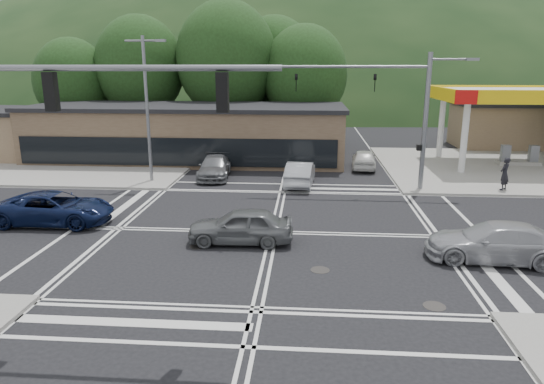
# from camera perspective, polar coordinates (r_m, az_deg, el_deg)

# --- Properties ---
(ground) EXTENTS (120.00, 120.00, 0.00)m
(ground) POSITION_cam_1_polar(r_m,az_deg,el_deg) (21.83, 0.20, -4.77)
(ground) COLOR black
(ground) RESTS_ON ground
(sidewalk_ne) EXTENTS (16.00, 16.00, 0.15)m
(sidewalk_ne) POSITION_cam_1_polar(r_m,az_deg,el_deg) (38.68, 24.75, 2.59)
(sidewalk_ne) COLOR gray
(sidewalk_ne) RESTS_ON ground
(sidewalk_nw) EXTENTS (16.00, 16.00, 0.15)m
(sidewalk_nw) POSITION_cam_1_polar(r_m,az_deg,el_deg) (39.83, -20.21, 3.35)
(sidewalk_nw) COLOR gray
(sidewalk_nw) RESTS_ON ground
(gas_station_canopy) EXTENTS (12.32, 8.34, 5.75)m
(gas_station_canopy) POSITION_cam_1_polar(r_m,az_deg,el_deg) (39.73, 27.76, 9.80)
(gas_station_canopy) COLOR silver
(gas_station_canopy) RESTS_ON ground
(convenience_store) EXTENTS (10.00, 6.00, 3.80)m
(convenience_store) POSITION_cam_1_polar(r_m,az_deg,el_deg) (49.44, 26.54, 6.90)
(convenience_store) COLOR #846B4F
(convenience_store) RESTS_ON ground
(commercial_row) EXTENTS (24.00, 8.00, 4.00)m
(commercial_row) POSITION_cam_1_polar(r_m,az_deg,el_deg) (39.07, -9.79, 6.70)
(commercial_row) COLOR brown
(commercial_row) RESTS_ON ground
(hill_north) EXTENTS (252.00, 126.00, 140.00)m
(hill_north) POSITION_cam_1_polar(r_m,az_deg,el_deg) (110.78, 3.67, 10.87)
(hill_north) COLOR #1A3417
(hill_north) RESTS_ON ground
(tree_n_a) EXTENTS (8.00, 8.00, 11.75)m
(tree_n_a) POSITION_cam_1_polar(r_m,az_deg,el_deg) (47.15, -15.27, 14.01)
(tree_n_a) COLOR #382619
(tree_n_a) RESTS_ON ground
(tree_n_b) EXTENTS (9.00, 9.00, 12.98)m
(tree_n_b) POSITION_cam_1_polar(r_m,az_deg,el_deg) (45.16, -5.36, 15.27)
(tree_n_b) COLOR #382619
(tree_n_b) RESTS_ON ground
(tree_n_c) EXTENTS (7.60, 7.60, 10.87)m
(tree_n_c) POSITION_cam_1_polar(r_m,az_deg,el_deg) (44.54, 3.85, 13.63)
(tree_n_c) COLOR #382619
(tree_n_c) RESTS_ON ground
(tree_n_d) EXTENTS (6.80, 6.80, 9.76)m
(tree_n_d) POSITION_cam_1_polar(r_m,az_deg,el_deg) (48.57, -22.40, 11.91)
(tree_n_d) COLOR #382619
(tree_n_d) RESTS_ON ground
(tree_n_e) EXTENTS (8.40, 8.40, 11.98)m
(tree_n_e) POSITION_cam_1_polar(r_m,az_deg,el_deg) (48.66, 0.27, 14.51)
(tree_n_e) COLOR #382619
(tree_n_e) RESTS_ON ground
(streetlight_nw) EXTENTS (2.50, 0.25, 9.00)m
(streetlight_nw) POSITION_cam_1_polar(r_m,az_deg,el_deg) (31.24, -14.41, 10.15)
(streetlight_nw) COLOR slate
(streetlight_nw) RESTS_ON ground
(signal_mast_ne) EXTENTS (11.65, 0.30, 8.00)m
(signal_mast_ne) POSITION_cam_1_polar(r_m,az_deg,el_deg) (29.32, 15.31, 9.87)
(signal_mast_ne) COLOR slate
(signal_mast_ne) RESTS_ON ground
(signal_mast_sw) EXTENTS (9.14, 0.28, 8.00)m
(signal_mast_sw) POSITION_cam_1_polar(r_m,az_deg,el_deg) (14.79, -28.00, 4.62)
(signal_mast_sw) COLOR slate
(signal_mast_sw) RESTS_ON ground
(car_blue_west) EXTENTS (5.44, 2.57, 1.50)m
(car_blue_west) POSITION_cam_1_polar(r_m,az_deg,el_deg) (25.03, -24.22, -1.74)
(car_blue_west) COLOR #0D173B
(car_blue_west) RESTS_ON ground
(car_grey_center) EXTENTS (4.45, 1.90, 1.50)m
(car_grey_center) POSITION_cam_1_polar(r_m,az_deg,el_deg) (20.42, -3.71, -3.98)
(car_grey_center) COLOR slate
(car_grey_center) RESTS_ON ground
(car_silver_east) EXTENTS (5.30, 2.58, 1.49)m
(car_silver_east) POSITION_cam_1_polar(r_m,az_deg,el_deg) (20.42, 24.74, -5.36)
(car_silver_east) COLOR #9E9FA5
(car_silver_east) RESTS_ON ground
(car_queue_a) EXTENTS (1.92, 4.67, 1.50)m
(car_queue_a) POSITION_cam_1_polar(r_m,az_deg,el_deg) (30.24, 3.34, 2.20)
(car_queue_a) COLOR #ACAEB3
(car_queue_a) RESTS_ON ground
(car_queue_b) EXTENTS (2.02, 4.26, 1.41)m
(car_queue_b) POSITION_cam_1_polar(r_m,az_deg,el_deg) (35.71, 10.77, 3.82)
(car_queue_b) COLOR silver
(car_queue_b) RESTS_ON ground
(car_northbound) EXTENTS (2.42, 5.04, 1.41)m
(car_northbound) POSITION_cam_1_polar(r_m,az_deg,el_deg) (32.52, -6.78, 2.92)
(car_northbound) COLOR slate
(car_northbound) RESTS_ON ground
(pedestrian) EXTENTS (0.83, 0.83, 1.94)m
(pedestrian) POSITION_cam_1_polar(r_m,az_deg,el_deg) (31.49, 25.69, 1.94)
(pedestrian) COLOR black
(pedestrian) RESTS_ON sidewalk_ne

